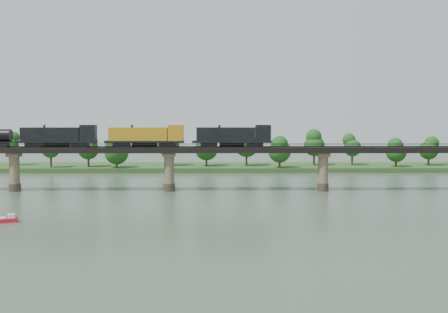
{
  "coord_description": "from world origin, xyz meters",
  "views": [
    {
      "loc": [
        12.98,
        -114.7,
        20.44
      ],
      "look_at": [
        14.24,
        30.0,
        9.0
      ],
      "focal_mm": 45.0,
      "sensor_mm": 36.0,
      "label": 1
    }
  ],
  "objects": [
    {
      "name": "freight_train",
      "position": [
        -13.59,
        30.0,
        14.22
      ],
      "size": [
        82.63,
        3.22,
        5.69
      ],
      "color": "black",
      "rests_on": "bridge"
    },
    {
      "name": "ground",
      "position": [
        0.0,
        0.0,
        0.0
      ],
      "size": [
        400.0,
        400.0,
        0.0
      ],
      "primitive_type": "plane",
      "color": "#374738",
      "rests_on": "ground"
    },
    {
      "name": "motorboat",
      "position": [
        -27.21,
        -11.35,
        0.51
      ],
      "size": [
        5.7,
        3.59,
        1.5
      ],
      "rotation": [
        0.0,
        0.0,
        0.34
      ],
      "color": "red",
      "rests_on": "ground"
    },
    {
      "name": "far_treeline",
      "position": [
        -8.21,
        80.52,
        8.83
      ],
      "size": [
        289.06,
        17.54,
        13.6
      ],
      "color": "#382619",
      "rests_on": "far_bank"
    },
    {
      "name": "bridge",
      "position": [
        0.0,
        30.0,
        5.46
      ],
      "size": [
        236.0,
        30.0,
        11.5
      ],
      "color": "#473A2D",
      "rests_on": "ground"
    },
    {
      "name": "bridge_superstructure",
      "position": [
        0.0,
        30.0,
        11.79
      ],
      "size": [
        220.0,
        4.9,
        0.75
      ],
      "color": "black",
      "rests_on": "bridge"
    },
    {
      "name": "far_bank",
      "position": [
        0.0,
        85.0,
        0.8
      ],
      "size": [
        300.0,
        24.0,
        1.6
      ],
      "primitive_type": "cube",
      "color": "#294B1E",
      "rests_on": "ground"
    }
  ]
}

